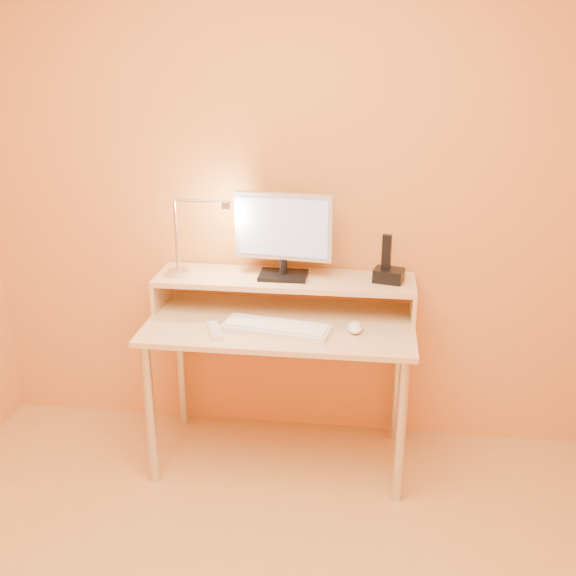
# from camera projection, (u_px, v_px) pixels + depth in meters

# --- Properties ---
(wall_back) EXTENTS (3.00, 0.04, 2.50)m
(wall_back) POSITION_uv_depth(u_px,v_px,m) (289.00, 190.00, 3.11)
(wall_back) COLOR orange
(wall_back) RESTS_ON floor
(desk_leg_fl) EXTENTS (0.04, 0.04, 0.69)m
(desk_leg_fl) POSITION_uv_depth(u_px,v_px,m) (150.00, 415.00, 2.97)
(desk_leg_fl) COLOR silver
(desk_leg_fl) RESTS_ON floor
(desk_leg_fr) EXTENTS (0.04, 0.04, 0.69)m
(desk_leg_fr) POSITION_uv_depth(u_px,v_px,m) (401.00, 432.00, 2.84)
(desk_leg_fr) COLOR silver
(desk_leg_fr) RESTS_ON floor
(desk_leg_bl) EXTENTS (0.04, 0.04, 0.69)m
(desk_leg_bl) POSITION_uv_depth(u_px,v_px,m) (181.00, 364.00, 3.43)
(desk_leg_bl) COLOR silver
(desk_leg_bl) RESTS_ON floor
(desk_leg_br) EXTENTS (0.04, 0.04, 0.69)m
(desk_leg_br) POSITION_uv_depth(u_px,v_px,m) (397.00, 376.00, 3.30)
(desk_leg_br) COLOR silver
(desk_leg_br) RESTS_ON floor
(desk_lower) EXTENTS (1.20, 0.60, 0.02)m
(desk_lower) POSITION_uv_depth(u_px,v_px,m) (280.00, 324.00, 3.01)
(desk_lower) COLOR #E9BD8A
(desk_lower) RESTS_ON floor
(shelf_riser_left) EXTENTS (0.02, 0.30, 0.14)m
(shelf_riser_left) POSITION_uv_depth(u_px,v_px,m) (162.00, 290.00, 3.19)
(shelf_riser_left) COLOR #E9BD8A
(shelf_riser_left) RESTS_ON desk_lower
(shelf_riser_right) EXTENTS (0.02, 0.30, 0.14)m
(shelf_riser_right) POSITION_uv_depth(u_px,v_px,m) (413.00, 302.00, 3.05)
(shelf_riser_right) COLOR #E9BD8A
(shelf_riser_right) RESTS_ON desk_lower
(desk_shelf) EXTENTS (1.20, 0.30, 0.02)m
(desk_shelf) POSITION_uv_depth(u_px,v_px,m) (285.00, 280.00, 3.09)
(desk_shelf) COLOR #E9BD8A
(desk_shelf) RESTS_ON desk_lower
(monitor_foot) EXTENTS (0.22, 0.16, 0.02)m
(monitor_foot) POSITION_uv_depth(u_px,v_px,m) (283.00, 275.00, 3.08)
(monitor_foot) COLOR black
(monitor_foot) RESTS_ON desk_shelf
(monitor_neck) EXTENTS (0.04, 0.04, 0.07)m
(monitor_neck) POSITION_uv_depth(u_px,v_px,m) (283.00, 266.00, 3.07)
(monitor_neck) COLOR black
(monitor_neck) RESTS_ON monitor_foot
(monitor_panel) EXTENTS (0.45, 0.08, 0.31)m
(monitor_panel) POSITION_uv_depth(u_px,v_px,m) (284.00, 227.00, 3.01)
(monitor_panel) COLOR #B3B4B8
(monitor_panel) RESTS_ON monitor_neck
(monitor_back) EXTENTS (0.40, 0.05, 0.26)m
(monitor_back) POSITION_uv_depth(u_px,v_px,m) (284.00, 225.00, 3.03)
(monitor_back) COLOR black
(monitor_back) RESTS_ON monitor_panel
(monitor_screen) EXTENTS (0.41, 0.05, 0.26)m
(monitor_screen) POSITION_uv_depth(u_px,v_px,m) (283.00, 228.00, 3.00)
(monitor_screen) COLOR #A3A7D7
(monitor_screen) RESTS_ON monitor_panel
(lamp_base) EXTENTS (0.10, 0.10, 0.02)m
(lamp_base) POSITION_uv_depth(u_px,v_px,m) (178.00, 272.00, 3.11)
(lamp_base) COLOR silver
(lamp_base) RESTS_ON desk_shelf
(lamp_post) EXTENTS (0.01, 0.01, 0.33)m
(lamp_post) POSITION_uv_depth(u_px,v_px,m) (176.00, 236.00, 3.05)
(lamp_post) COLOR silver
(lamp_post) RESTS_ON lamp_base
(lamp_arm) EXTENTS (0.24, 0.01, 0.01)m
(lamp_arm) POSITION_uv_depth(u_px,v_px,m) (200.00, 201.00, 2.98)
(lamp_arm) COLOR silver
(lamp_arm) RESTS_ON lamp_post
(lamp_head) EXTENTS (0.04, 0.04, 0.03)m
(lamp_head) POSITION_uv_depth(u_px,v_px,m) (227.00, 205.00, 2.97)
(lamp_head) COLOR silver
(lamp_head) RESTS_ON lamp_arm
(lamp_bulb) EXTENTS (0.03, 0.03, 0.00)m
(lamp_bulb) POSITION_uv_depth(u_px,v_px,m) (227.00, 209.00, 2.97)
(lamp_bulb) COLOR #FFEAC6
(lamp_bulb) RESTS_ON lamp_head
(phone_dock) EXTENTS (0.15, 0.13, 0.06)m
(phone_dock) POSITION_uv_depth(u_px,v_px,m) (389.00, 275.00, 3.02)
(phone_dock) COLOR black
(phone_dock) RESTS_ON desk_shelf
(phone_handset) EXTENTS (0.04, 0.03, 0.16)m
(phone_handset) POSITION_uv_depth(u_px,v_px,m) (387.00, 252.00, 2.98)
(phone_handset) COLOR black
(phone_handset) RESTS_ON phone_dock
(phone_led) EXTENTS (0.01, 0.00, 0.04)m
(phone_led) POSITION_uv_depth(u_px,v_px,m) (399.00, 280.00, 2.97)
(phone_led) COLOR #2F7DFF
(phone_led) RESTS_ON phone_dock
(keyboard) EXTENTS (0.49, 0.23, 0.02)m
(keyboard) POSITION_uv_depth(u_px,v_px,m) (276.00, 328.00, 2.91)
(keyboard) COLOR silver
(keyboard) RESTS_ON desk_lower
(mouse) EXTENTS (0.07, 0.12, 0.04)m
(mouse) POSITION_uv_depth(u_px,v_px,m) (355.00, 327.00, 2.90)
(mouse) COLOR white
(mouse) RESTS_ON desk_lower
(remote_control) EXTENTS (0.10, 0.18, 0.02)m
(remote_control) POSITION_uv_depth(u_px,v_px,m) (215.00, 330.00, 2.89)
(remote_control) COLOR silver
(remote_control) RESTS_ON desk_lower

